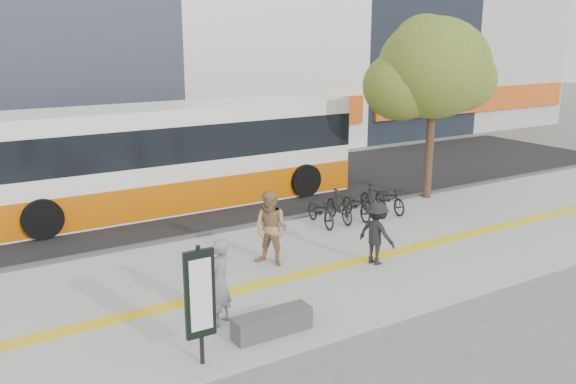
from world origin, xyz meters
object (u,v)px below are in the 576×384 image
bench (272,323)px  pedestrian_dark (376,233)px  seated_woman (219,282)px  signboard (200,296)px  pedestrian_tan (271,228)px  street_tree (431,70)px  bus (172,159)px

bench → pedestrian_dark: bearing=24.3°
seated_woman → pedestrian_dark: bearing=157.8°
signboard → pedestrian_tan: size_ratio=1.16×
seated_woman → pedestrian_tan: size_ratio=0.94×
seated_woman → signboard: bearing=19.3°
signboard → seated_woman: (0.93, 1.22, -0.40)m
bench → seated_woman: seated_woman is taller
street_tree → seated_woman: street_tree is taller
signboard → pedestrian_dark: bearing=20.8°
bus → pedestrian_dark: (2.32, -7.84, -0.78)m
pedestrian_tan → street_tree: bearing=77.6°
street_tree → seated_woman: (-10.45, -5.11, -3.55)m
bench → pedestrian_tan: pedestrian_tan is taller
bench → street_tree: 12.23m
bus → pedestrian_tan: bus is taller
bus → pedestrian_dark: bearing=-73.6°
bench → seated_woman: 1.31m
bench → pedestrian_tan: size_ratio=0.85×
bus → seated_woman: size_ratio=7.16×
bench → signboard: size_ratio=0.73×
seated_woman → pedestrian_dark: seated_woman is taller
seated_woman → pedestrian_tan: pedestrian_tan is taller
signboard → street_tree: (11.38, 6.33, 3.15)m
pedestrian_tan → seated_woman: bearing=-79.9°
bench → pedestrian_dark: pedestrian_dark is taller
seated_woman → bench: bearing=93.1°
street_tree → pedestrian_tan: bearing=-160.3°
signboard → pedestrian_tan: (3.43, 3.48, -0.34)m
street_tree → pedestrian_tan: (-7.95, -2.84, -3.49)m
signboard → bus: 10.57m
street_tree → seated_woman: size_ratio=3.55×
seated_woman → pedestrian_dark: 4.87m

